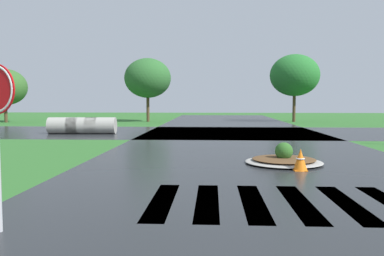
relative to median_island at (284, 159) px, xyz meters
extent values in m
cube|color=#232628|center=(-1.00, 0.12, -0.13)|extent=(10.77, 80.00, 0.01)
cube|color=#232628|center=(-1.00, 11.88, -0.13)|extent=(90.00, 9.69, 0.01)
cube|color=white|center=(-3.25, -4.72, -0.13)|extent=(0.45, 2.92, 0.01)
cube|color=white|center=(-2.35, -4.72, -0.13)|extent=(0.45, 2.92, 0.01)
cube|color=white|center=(-1.45, -4.72, -0.13)|extent=(0.45, 2.92, 0.01)
cube|color=white|center=(-0.55, -4.72, -0.13)|extent=(0.45, 2.92, 0.01)
cube|color=white|center=(0.35, -4.72, -0.13)|extent=(0.45, 2.92, 0.01)
ellipsoid|color=#9E9B93|center=(0.00, 0.00, -0.08)|extent=(2.42, 2.38, 0.12)
ellipsoid|color=brown|center=(0.00, 0.00, 0.01)|extent=(1.98, 1.95, 0.10)
sphere|color=#2D6023|center=(0.00, 0.00, 0.26)|extent=(0.56, 0.56, 0.56)
cylinder|color=#9E9B93|center=(-11.12, 10.39, 0.36)|extent=(1.81, 1.07, 0.99)
cylinder|color=#9E9B93|center=(-10.02, 10.44, 0.36)|extent=(1.81, 1.07, 0.99)
cylinder|color=#9E9B93|center=(-8.91, 10.49, 0.36)|extent=(1.81, 1.07, 0.99)
cone|color=orange|center=(0.25, -1.20, 0.18)|extent=(0.40, 0.40, 0.63)
torus|color=white|center=(0.25, -1.20, 0.21)|extent=(0.25, 0.25, 0.04)
cube|color=orange|center=(0.25, -1.20, -0.12)|extent=(0.36, 0.36, 0.03)
cylinder|color=#4C3823|center=(-20.92, 21.85, 0.79)|extent=(0.28, 0.28, 1.84)
ellipsoid|color=#346029|center=(-20.92, 21.85, 3.05)|extent=(3.84, 3.84, 3.26)
cylinder|color=#4C3823|center=(-8.27, 23.67, 1.14)|extent=(0.28, 0.28, 2.55)
ellipsoid|color=#2C622C|center=(-8.27, 23.67, 3.92)|extent=(4.30, 4.30, 3.66)
cylinder|color=#4C3823|center=(5.29, 24.17, 1.22)|extent=(0.28, 0.28, 2.72)
ellipsoid|color=#266E2C|center=(5.29, 24.17, 4.17)|extent=(4.52, 4.52, 3.84)
camera|label=1|loc=(-2.25, -12.29, 1.87)|focal=36.38mm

